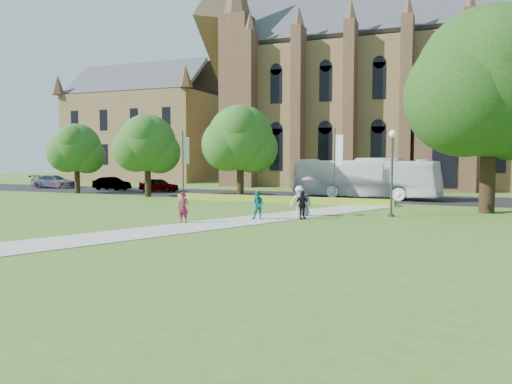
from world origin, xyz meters
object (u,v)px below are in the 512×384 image
at_px(large_tree, 491,83).
at_px(tour_coach, 365,178).
at_px(streetlamp, 392,162).
at_px(car_0, 159,185).
at_px(car_1, 112,184).
at_px(car_2, 54,181).
at_px(pedestrian_0, 183,207).

relative_size(large_tree, tour_coach, 1.04).
relative_size(streetlamp, large_tree, 0.40).
relative_size(car_0, car_1, 0.95).
height_order(car_1, car_2, car_2).
distance_m(car_1, car_2, 8.57).
relative_size(streetlamp, pedestrian_0, 3.13).
bearing_deg(streetlamp, large_tree, 39.29).
height_order(car_0, pedestrian_0, pedestrian_0).
height_order(car_0, car_2, car_2).
xyz_separation_m(streetlamp, large_tree, (5.50, 4.50, 5.07)).
height_order(tour_coach, car_1, tour_coach).
xyz_separation_m(car_0, pedestrian_0, (14.94, -20.72, 0.16)).
relative_size(streetlamp, tour_coach, 0.41).
relative_size(large_tree, car_2, 2.52).
xyz_separation_m(large_tree, car_2, (-45.29, 9.50, -7.58)).
bearing_deg(pedestrian_0, tour_coach, 69.29).
distance_m(large_tree, pedestrian_0, 21.05).
bearing_deg(tour_coach, car_1, 97.70).
bearing_deg(car_2, streetlamp, -123.56).
bearing_deg(car_0, streetlamp, -122.54).
distance_m(tour_coach, car_0, 21.30).
bearing_deg(car_2, tour_coach, -105.92).
distance_m(tour_coach, pedestrian_0, 21.34).
distance_m(large_tree, car_2, 46.90).
bearing_deg(streetlamp, pedestrian_0, -143.58).
relative_size(large_tree, pedestrian_0, 7.88).
xyz_separation_m(tour_coach, pedestrian_0, (-6.33, -20.36, -0.91)).
height_order(large_tree, pedestrian_0, large_tree).
relative_size(car_1, pedestrian_0, 2.57).
distance_m(streetlamp, large_tree, 8.73).
relative_size(tour_coach, car_0, 3.09).
height_order(streetlamp, car_0, streetlamp).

